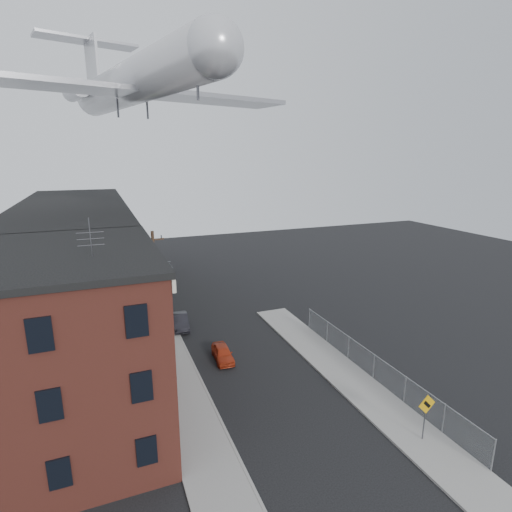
{
  "coord_description": "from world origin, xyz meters",
  "views": [
    {
      "loc": [
        -9.56,
        -14.85,
        14.88
      ],
      "look_at": [
        -0.54,
        7.83,
        8.8
      ],
      "focal_mm": 28.0,
      "sensor_mm": 36.0,
      "label": 1
    }
  ],
  "objects": [
    {
      "name": "ground",
      "position": [
        0.0,
        0.0,
        0.0
      ],
      "size": [
        120.0,
        120.0,
        0.0
      ],
      "primitive_type": "plane",
      "color": "black",
      "rests_on": "ground"
    },
    {
      "name": "sidewalk_left",
      "position": [
        -5.5,
        24.0,
        0.06
      ],
      "size": [
        3.0,
        62.0,
        0.12
      ],
      "primitive_type": "cube",
      "color": "gray",
      "rests_on": "ground"
    },
    {
      "name": "sidewalk_right",
      "position": [
        5.5,
        6.0,
        0.06
      ],
      "size": [
        3.0,
        26.0,
        0.12
      ],
      "primitive_type": "cube",
      "color": "gray",
      "rests_on": "ground"
    },
    {
      "name": "curb_left",
      "position": [
        -4.05,
        24.0,
        0.07
      ],
      "size": [
        0.15,
        62.0,
        0.14
      ],
      "primitive_type": "cube",
      "color": "gray",
      "rests_on": "ground"
    },
    {
      "name": "curb_right",
      "position": [
        4.05,
        6.0,
        0.07
      ],
      "size": [
        0.15,
        26.0,
        0.14
      ],
      "primitive_type": "cube",
      "color": "gray",
      "rests_on": "ground"
    },
    {
      "name": "corner_building",
      "position": [
        -12.0,
        7.0,
        5.16
      ],
      "size": [
        10.31,
        12.3,
        12.15
      ],
      "color": "#351911",
      "rests_on": "ground"
    },
    {
      "name": "row_house_a",
      "position": [
        -11.96,
        16.5,
        5.13
      ],
      "size": [
        11.98,
        7.0,
        10.3
      ],
      "color": "#5F5E5C",
      "rests_on": "ground"
    },
    {
      "name": "row_house_b",
      "position": [
        -11.96,
        23.5,
        5.13
      ],
      "size": [
        11.98,
        7.0,
        10.3
      ],
      "color": "#706758",
      "rests_on": "ground"
    },
    {
      "name": "row_house_c",
      "position": [
        -11.96,
        30.5,
        5.13
      ],
      "size": [
        11.98,
        7.0,
        10.3
      ],
      "color": "#5F5E5C",
      "rests_on": "ground"
    },
    {
      "name": "row_house_d",
      "position": [
        -11.96,
        37.5,
        5.13
      ],
      "size": [
        11.98,
        7.0,
        10.3
      ],
      "color": "#706758",
      "rests_on": "ground"
    },
    {
      "name": "row_house_e",
      "position": [
        -11.96,
        44.5,
        5.13
      ],
      "size": [
        11.98,
        7.0,
        10.3
      ],
      "color": "#5F5E5C",
      "rests_on": "ground"
    },
    {
      "name": "chainlink_fence",
      "position": [
        7.0,
        5.0,
        1.0
      ],
      "size": [
        0.06,
        18.06,
        1.9
      ],
      "color": "gray",
      "rests_on": "ground"
    },
    {
      "name": "warning_sign",
      "position": [
        5.6,
        -1.03,
        1.88
      ],
      "size": [
        1.1,
        0.11,
        2.8
      ],
      "color": "#515156",
      "rests_on": "ground"
    },
    {
      "name": "utility_pole",
      "position": [
        -5.6,
        18.0,
        4.67
      ],
      "size": [
        1.8,
        0.26,
        9.0
      ],
      "color": "black",
      "rests_on": "ground"
    },
    {
      "name": "street_tree",
      "position": [
        -5.27,
        27.92,
        3.45
      ],
      "size": [
        3.22,
        3.2,
        5.2
      ],
      "color": "black",
      "rests_on": "ground"
    },
    {
      "name": "car_near",
      "position": [
        -1.8,
        11.44,
        0.55
      ],
      "size": [
        1.51,
        3.3,
        1.1
      ],
      "primitive_type": "imported",
      "rotation": [
        0.0,
        0.0,
        -0.07
      ],
      "color": "#B53417",
      "rests_on": "ground"
    },
    {
      "name": "car_mid",
      "position": [
        -3.6,
        18.4,
        0.61
      ],
      "size": [
        1.64,
        3.82,
        1.22
      ],
      "primitive_type": "imported",
      "rotation": [
        0.0,
        0.0,
        -0.1
      ],
      "color": "black",
      "rests_on": "ground"
    },
    {
      "name": "car_far",
      "position": [
        -1.8,
        36.52,
        0.55
      ],
      "size": [
        1.91,
        3.95,
        1.11
      ],
      "primitive_type": "imported",
      "rotation": [
        0.0,
        0.0,
        -0.09
      ],
      "color": "slate",
      "rests_on": "ground"
    },
    {
      "name": "airplane",
      "position": [
        -5.87,
        22.52,
        20.98
      ],
      "size": [
        26.29,
        30.05,
        8.65
      ],
      "color": "#BBBBBF",
      "rests_on": "ground"
    }
  ]
}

